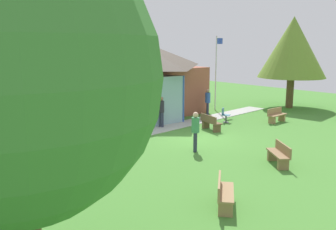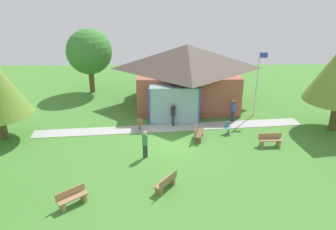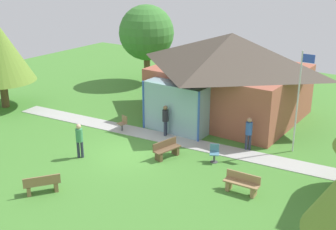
{
  "view_description": "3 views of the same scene",
  "coord_description": "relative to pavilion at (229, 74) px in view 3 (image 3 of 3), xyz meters",
  "views": [
    {
      "loc": [
        -12.41,
        -12.84,
        4.56
      ],
      "look_at": [
        -0.9,
        1.06,
        1.12
      ],
      "focal_mm": 39.58,
      "sensor_mm": 36.0,
      "label": 1
    },
    {
      "loc": [
        -0.59,
        -19.52,
        9.99
      ],
      "look_at": [
        -0.2,
        1.75,
        1.37
      ],
      "focal_mm": 35.75,
      "sensor_mm": 36.0,
      "label": 2
    },
    {
      "loc": [
        13.04,
        -15.38,
        9.26
      ],
      "look_at": [
        0.69,
        2.5,
        1.45
      ],
      "focal_mm": 47.06,
      "sensor_mm": 36.0,
      "label": 3
    }
  ],
  "objects": [
    {
      "name": "visitor_near_flagpole",
      "position": [
        3.27,
        -3.99,
        -1.63
      ],
      "size": [
        0.34,
        0.34,
        1.74
      ],
      "rotation": [
        0.0,
        0.0,
        0.73
      ],
      "color": "#2D3347",
      "rests_on": "ground_plane"
    },
    {
      "name": "pavilion",
      "position": [
        0.0,
        0.0,
        0.0
      ],
      "size": [
        9.06,
        8.75,
        5.09
      ],
      "color": "#A35642",
      "rests_on": "ground_plane"
    },
    {
      "name": "footpath",
      "position": [
        -1.45,
        -5.18,
        -2.64
      ],
      "size": [
        19.45,
        3.24,
        0.03
      ],
      "primitive_type": "cube",
      "rotation": [
        0.0,
        0.0,
        0.1
      ],
      "color": "#ADADA8",
      "rests_on": "ground_plane"
    },
    {
      "name": "bench_rear_near_path",
      "position": [
        0.36,
        -7.06,
        -2.25
      ],
      "size": [
        0.77,
        1.56,
        0.84
      ],
      "rotation": [
        0.0,
        0.0,
        4.49
      ],
      "color": "brown",
      "rests_on": "ground_plane"
    },
    {
      "name": "visitor_strolling_lawn",
      "position": [
        -3.09,
        -9.48,
        -1.63
      ],
      "size": [
        0.34,
        0.34,
        1.74
      ],
      "rotation": [
        0.0,
        0.0,
        3.81
      ],
      "color": "#2D3347",
      "rests_on": "ground_plane"
    },
    {
      "name": "bench_mid_right",
      "position": [
        4.9,
        -8.11,
        -2.25
      ],
      "size": [
        1.52,
        0.52,
        0.84
      ],
      "rotation": [
        0.0,
        0.0,
        3.2
      ],
      "color": "#9E7A51",
      "rests_on": "ground_plane"
    },
    {
      "name": "bench_front_center",
      "position": [
        -1.88,
        -12.87,
        -2.25
      ],
      "size": [
        1.23,
        1.48,
        0.84
      ],
      "rotation": [
        0.0,
        0.0,
        0.95
      ],
      "color": "olive",
      "rests_on": "ground_plane"
    },
    {
      "name": "tree_behind_pavilion_left",
      "position": [
        -8.71,
        3.33,
        1.22
      ],
      "size": [
        4.18,
        4.18,
        5.98
      ],
      "color": "brown",
      "rests_on": "ground_plane"
    },
    {
      "name": "patio_chair_lawn_spare",
      "position": [
        2.53,
        -6.17,
        -2.24
      ],
      "size": [
        0.6,
        0.6,
        0.86
      ],
      "rotation": [
        0.0,
        0.0,
        3.63
      ],
      "color": "teal",
      "rests_on": "ground_plane"
    },
    {
      "name": "flagpole",
      "position": [
        5.25,
        -2.84,
        0.21
      ],
      "size": [
        0.64,
        0.08,
        5.15
      ],
      "color": "silver",
      "rests_on": "ground_plane"
    },
    {
      "name": "patio_chair_west",
      "position": [
        -3.67,
        -5.58,
        -2.24
      ],
      "size": [
        0.53,
        0.53,
        0.86
      ],
      "rotation": [
        0.0,
        0.0,
        2.92
      ],
      "color": "#8C6B4C",
      "rests_on": "ground_plane"
    },
    {
      "name": "ground_plane",
      "position": [
        -1.45,
        -7.81,
        -2.65
      ],
      "size": [
        44.0,
        44.0,
        0.0
      ],
      "primitive_type": "plane",
      "color": "#478433"
    },
    {
      "name": "visitor_by_porch",
      "position": [
        -1.26,
        -4.83,
        -1.63
      ],
      "size": [
        0.34,
        0.34,
        1.74
      ],
      "rotation": [
        0.0,
        0.0,
        1.86
      ],
      "color": "#2D3347",
      "rests_on": "ground_plane"
    }
  ]
}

